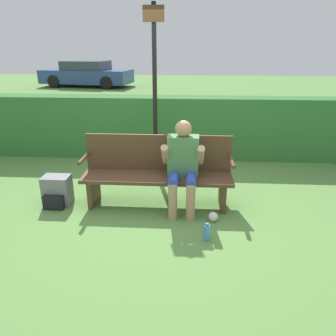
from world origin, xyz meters
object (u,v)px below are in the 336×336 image
Objects in this scene: park_bench at (158,171)px; parked_car at (87,74)px; backpack at (57,191)px; signpost at (155,86)px; water_bottle at (206,232)px; person_seated at (183,162)px.

parked_car reaches higher than park_bench.
backpack is 2.15m from signpost.
water_bottle is at bearing -20.80° from backpack.
park_bench reaches higher than water_bottle.
parked_car is at bearing 111.77° from signpost.
park_bench is 0.40m from person_seated.
backpack is 1.92× the size of water_bottle.
park_bench is 1.38m from backpack.
parked_car is (-3.53, 13.12, 0.43)m from backpack.
backpack is at bearing -66.75° from parked_car.
park_bench is at bearing 159.75° from person_seated.
person_seated is (0.33, -0.12, 0.18)m from park_bench.
water_bottle is 14.93m from parked_car.
signpost is (-0.76, 2.01, 1.34)m from water_bottle.
person_seated is 5.55× the size of water_bottle.
park_bench is at bearing 124.69° from water_bottle.
park_bench is 9.46× the size of water_bottle.
signpost reaches higher than parked_car.
parked_car is at bearing 105.05° from backpack.
park_bench reaches higher than backpack.
signpost is (-0.14, 1.11, 0.98)m from park_bench.
park_bench is at bearing -82.83° from signpost.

